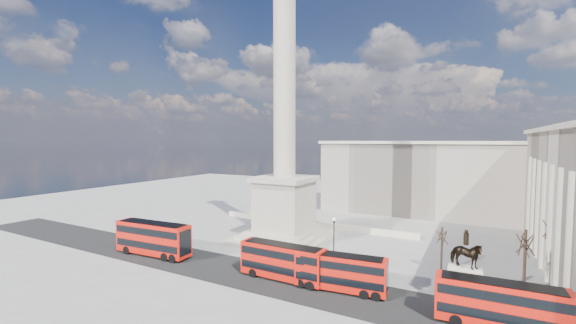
# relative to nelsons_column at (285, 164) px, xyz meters

# --- Properties ---
(ground) EXTENTS (180.00, 180.00, 0.00)m
(ground) POSITION_rel_nelsons_column_xyz_m (0.00, -5.00, -12.92)
(ground) COLOR gray
(ground) RESTS_ON ground
(asphalt_road) EXTENTS (120.00, 9.00, 0.01)m
(asphalt_road) POSITION_rel_nelsons_column_xyz_m (5.00, -15.00, -12.91)
(asphalt_road) COLOR black
(asphalt_road) RESTS_ON ground
(nelsons_column) EXTENTS (14.00, 14.00, 49.85)m
(nelsons_column) POSITION_rel_nelsons_column_xyz_m (0.00, 0.00, 0.00)
(nelsons_column) COLOR #B6AA97
(nelsons_column) RESTS_ON ground
(balustrade_wall) EXTENTS (40.00, 0.60, 1.10)m
(balustrade_wall) POSITION_rel_nelsons_column_xyz_m (0.00, 11.00, -12.37)
(balustrade_wall) COLOR beige
(balustrade_wall) RESTS_ON ground
(building_northeast) EXTENTS (51.00, 17.00, 16.60)m
(building_northeast) POSITION_rel_nelsons_column_xyz_m (20.00, 35.00, -4.59)
(building_northeast) COLOR beige
(building_northeast) RESTS_ON ground
(red_bus_a) EXTENTS (12.19, 3.55, 4.88)m
(red_bus_a) POSITION_rel_nelsons_column_xyz_m (-13.08, -15.82, -10.36)
(red_bus_a) COLOR red
(red_bus_a) RESTS_ON ground
(red_bus_b) EXTENTS (10.74, 2.69, 4.34)m
(red_bus_b) POSITION_rel_nelsons_column_xyz_m (7.90, -14.63, -10.64)
(red_bus_b) COLOR red
(red_bus_b) RESTS_ON ground
(red_bus_c) EXTENTS (10.36, 3.42, 4.12)m
(red_bus_c) POSITION_rel_nelsons_column_xyz_m (15.14, -14.29, -10.75)
(red_bus_c) COLOR red
(red_bus_c) RESTS_ON ground
(red_bus_d) EXTENTS (10.68, 2.94, 4.29)m
(red_bus_d) POSITION_rel_nelsons_column_xyz_m (30.37, -15.12, -10.67)
(red_bus_d) COLOR red
(red_bus_d) RESTS_ON ground
(victorian_lamp) EXTENTS (0.50, 0.50, 5.82)m
(victorian_lamp) POSITION_rel_nelsons_column_xyz_m (10.40, -4.18, -9.49)
(victorian_lamp) COLOR black
(victorian_lamp) RESTS_ON ground
(equestrian_statue) EXTENTS (3.88, 2.91, 8.11)m
(equestrian_statue) POSITION_rel_nelsons_column_xyz_m (27.42, -12.67, -10.11)
(equestrian_statue) COLOR beige
(equestrian_statue) RESTS_ON ground
(bare_tree_near) EXTENTS (1.79, 1.79, 7.81)m
(bare_tree_near) POSITION_rel_nelsons_column_xyz_m (32.86, -6.84, -6.76)
(bare_tree_near) COLOR #332319
(bare_tree_near) RESTS_ON ground
(bare_tree_mid) EXTENTS (1.60, 1.60, 6.05)m
(bare_tree_mid) POSITION_rel_nelsons_column_xyz_m (24.45, -2.69, -8.15)
(bare_tree_mid) COLOR #332319
(bare_tree_mid) RESTS_ON ground
(bare_tree_far) EXTENTS (1.96, 1.96, 7.99)m
(bare_tree_far) POSITION_rel_nelsons_column_xyz_m (36.30, 1.66, -6.62)
(bare_tree_far) COLOR #332319
(bare_tree_far) RESTS_ON ground
(pedestrian_walking) EXTENTS (0.82, 0.69, 1.92)m
(pedestrian_walking) POSITION_rel_nelsons_column_xyz_m (14.41, -11.04, -11.96)
(pedestrian_walking) COLOR black
(pedestrian_walking) RESTS_ON ground
(pedestrian_standing) EXTENTS (0.88, 0.74, 1.59)m
(pedestrian_standing) POSITION_rel_nelsons_column_xyz_m (29.54, -10.90, -12.12)
(pedestrian_standing) COLOR black
(pedestrian_standing) RESTS_ON ground
(pedestrian_crossing) EXTENTS (0.98, 1.07, 1.76)m
(pedestrian_crossing) POSITION_rel_nelsons_column_xyz_m (5.17, -10.29, -12.04)
(pedestrian_crossing) COLOR black
(pedestrian_crossing) RESTS_ON ground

